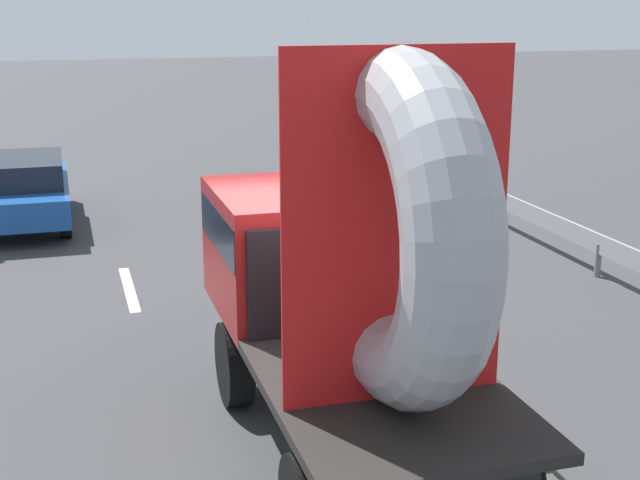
{
  "coord_description": "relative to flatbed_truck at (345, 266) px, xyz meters",
  "views": [
    {
      "loc": [
        -2.69,
        -8.38,
        4.36
      ],
      "look_at": [
        -0.17,
        0.13,
        1.94
      ],
      "focal_mm": 49.8,
      "sensor_mm": 36.0,
      "label": 1
    }
  ],
  "objects": [
    {
      "name": "lane_dash_left_far",
      "position": [
        -1.65,
        5.72,
        -1.9
      ],
      "size": [
        0.16,
        2.25,
        0.01
      ],
      "primitive_type": "cube",
      "rotation": [
        0.0,
        0.0,
        1.57
      ],
      "color": "beige",
      "rests_on": "ground_plane"
    },
    {
      "name": "lane_dash_right_far",
      "position": [
        1.65,
        5.53,
        -1.9
      ],
      "size": [
        0.16,
        2.37,
        0.01
      ],
      "primitive_type": "cube",
      "rotation": [
        0.0,
        0.0,
        1.57
      ],
      "color": "beige",
      "rests_on": "ground_plane"
    },
    {
      "name": "ground_plane",
      "position": [
        0.17,
        0.72,
        -1.9
      ],
      "size": [
        120.0,
        120.0,
        0.0
      ],
      "primitive_type": "plane",
      "color": "#38383A"
    },
    {
      "name": "flatbed_truck",
      "position": [
        0.0,
        0.0,
        0.0
      ],
      "size": [
        2.02,
        5.05,
        4.03
      ],
      "color": "black",
      "rests_on": "ground_plane"
    },
    {
      "name": "distant_sedan",
      "position": [
        -3.31,
        10.48,
        -1.18
      ],
      "size": [
        1.78,
        4.16,
        1.36
      ],
      "color": "black",
      "rests_on": "ground_plane"
    }
  ]
}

